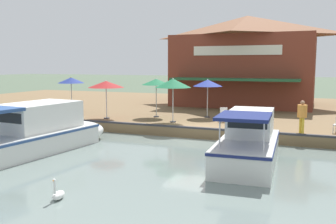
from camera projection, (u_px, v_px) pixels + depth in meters
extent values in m
plane|color=#4C5B47|center=(191.00, 140.00, 19.89)|extent=(220.00, 220.00, 0.00)
cube|color=brown|center=(234.00, 111.00, 29.98)|extent=(22.00, 56.00, 0.60)
cube|color=#2D2D33|center=(192.00, 128.00, 19.90)|extent=(0.20, 50.40, 0.10)
cube|color=brown|center=(246.00, 71.00, 32.16)|extent=(8.72, 11.04, 5.72)
pyramid|color=brown|center=(247.00, 26.00, 31.69)|extent=(9.16, 11.59, 1.76)
cube|color=#235633|center=(233.00, 79.00, 27.39)|extent=(1.80, 9.38, 0.16)
cube|color=silver|center=(236.00, 50.00, 27.92)|extent=(0.08, 6.62, 0.70)
cylinder|color=#B7B7B7|center=(156.00, 99.00, 24.16)|extent=(0.06, 0.06, 2.34)
cylinder|color=#2D2D33|center=(156.00, 116.00, 24.31)|extent=(0.36, 0.36, 0.06)
cone|color=#19663D|center=(156.00, 82.00, 24.02)|extent=(1.88, 1.88, 0.39)
cone|color=silver|center=(156.00, 82.00, 24.02)|extent=(1.17, 1.17, 0.31)
sphere|color=silver|center=(156.00, 79.00, 24.00)|extent=(0.08, 0.08, 0.08)
cylinder|color=#B7B7B7|center=(72.00, 96.00, 26.27)|extent=(0.06, 0.06, 2.36)
cylinder|color=#2D2D33|center=(72.00, 112.00, 26.42)|extent=(0.36, 0.36, 0.06)
cone|color=navy|center=(71.00, 80.00, 26.13)|extent=(1.84, 1.84, 0.40)
cone|color=yellow|center=(71.00, 80.00, 26.13)|extent=(1.14, 1.14, 0.32)
sphere|color=yellow|center=(71.00, 77.00, 26.11)|extent=(0.08, 0.08, 0.08)
cylinder|color=#B7B7B7|center=(106.00, 101.00, 23.44)|extent=(0.06, 0.06, 2.23)
cylinder|color=#2D2D33|center=(107.00, 118.00, 23.58)|extent=(0.36, 0.36, 0.06)
cone|color=maroon|center=(106.00, 84.00, 23.31)|extent=(2.24, 2.24, 0.41)
cone|color=white|center=(106.00, 84.00, 23.31)|extent=(1.39, 1.39, 0.33)
sphere|color=white|center=(106.00, 81.00, 23.28)|extent=(0.08, 0.08, 0.08)
cylinder|color=#B7B7B7|center=(207.00, 100.00, 23.99)|extent=(0.06, 0.06, 2.28)
cylinder|color=#2D2D33|center=(207.00, 117.00, 24.13)|extent=(0.36, 0.36, 0.06)
cone|color=navy|center=(208.00, 83.00, 23.85)|extent=(1.86, 1.86, 0.43)
cone|color=white|center=(208.00, 83.00, 23.85)|extent=(1.16, 1.16, 0.34)
sphere|color=white|center=(208.00, 80.00, 23.83)|extent=(0.08, 0.08, 0.08)
cylinder|color=#B7B7B7|center=(173.00, 102.00, 21.94)|extent=(0.06, 0.06, 2.39)
cylinder|color=#2D2D33|center=(173.00, 122.00, 22.09)|extent=(0.36, 0.36, 0.06)
cone|color=#19663D|center=(173.00, 83.00, 21.80)|extent=(2.11, 2.11, 0.52)
cone|color=silver|center=(173.00, 83.00, 21.80)|extent=(1.31, 1.31, 0.41)
sphere|color=silver|center=(173.00, 79.00, 21.77)|extent=(0.08, 0.08, 0.08)
cube|color=white|center=(333.00, 129.00, 18.48)|extent=(0.05, 0.05, 0.42)
cube|color=white|center=(336.00, 128.00, 18.77)|extent=(0.05, 0.05, 0.42)
cube|color=white|center=(228.00, 119.00, 21.95)|extent=(0.05, 0.05, 0.42)
cube|color=white|center=(221.00, 119.00, 21.94)|extent=(0.05, 0.05, 0.42)
cube|color=white|center=(227.00, 118.00, 22.35)|extent=(0.05, 0.05, 0.42)
cube|color=white|center=(220.00, 118.00, 22.33)|extent=(0.05, 0.05, 0.42)
cube|color=white|center=(224.00, 115.00, 22.12)|extent=(0.58, 0.58, 0.05)
cube|color=white|center=(224.00, 111.00, 22.29)|extent=(0.21, 0.42, 0.40)
cylinder|color=gold|center=(300.00, 125.00, 18.60)|extent=(0.13, 0.13, 0.79)
cylinder|color=gold|center=(303.00, 126.00, 18.45)|extent=(0.13, 0.13, 0.79)
cylinder|color=orange|center=(302.00, 111.00, 18.44)|extent=(0.46, 0.46, 0.63)
sphere|color=#9E7051|center=(303.00, 103.00, 18.38)|extent=(0.21, 0.21, 0.21)
cube|color=silver|center=(15.00, 145.00, 16.07)|extent=(8.16, 3.63, 0.95)
ellipsoid|color=silver|center=(77.00, 131.00, 19.54)|extent=(3.06, 2.94, 0.95)
cube|color=#2D4C84|center=(14.00, 136.00, 16.02)|extent=(8.26, 3.68, 0.10)
cube|color=white|center=(39.00, 116.00, 17.16)|extent=(3.81, 2.61, 1.22)
cube|color=black|center=(5.00, 118.00, 15.59)|extent=(0.27, 1.95, 0.43)
cube|color=silver|center=(247.00, 152.00, 14.67)|extent=(5.40, 2.42, 1.00)
ellipsoid|color=silver|center=(254.00, 139.00, 17.15)|extent=(1.98, 2.13, 1.00)
cube|color=navy|center=(248.00, 141.00, 14.62)|extent=(5.46, 2.47, 0.10)
cube|color=white|center=(251.00, 123.00, 15.42)|extent=(2.60, 1.84, 1.06)
cube|color=black|center=(247.00, 124.00, 14.24)|extent=(0.14, 1.49, 0.37)
cube|color=navy|center=(244.00, 116.00, 13.30)|extent=(2.33, 1.93, 0.12)
cylinder|color=silver|center=(264.00, 136.00, 12.50)|extent=(0.05, 0.05, 1.07)
cylinder|color=silver|center=(220.00, 133.00, 12.98)|extent=(0.05, 0.05, 1.07)
ellipsoid|color=white|center=(58.00, 195.00, 10.90)|extent=(0.60, 0.38, 0.24)
cylinder|color=white|center=(55.00, 187.00, 10.65)|extent=(0.07, 0.07, 0.40)
sphere|color=white|center=(54.00, 180.00, 10.61)|extent=(0.10, 0.10, 0.10)
cone|color=orange|center=(53.00, 181.00, 10.54)|extent=(0.07, 0.05, 0.04)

